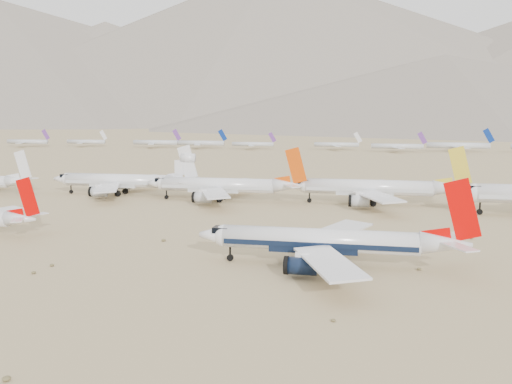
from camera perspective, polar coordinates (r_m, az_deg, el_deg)
ground at (r=109.67m, az=3.14°, el=-7.34°), size 7000.00×7000.00×0.00m
main_airliner at (r=108.57m, az=7.52°, el=-4.94°), size 49.62×48.46×17.51m
row2_gold_tail at (r=182.12m, az=11.89°, el=0.38°), size 52.84×51.68×18.81m
row2_orange_tail at (r=185.84m, az=-3.23°, el=0.63°), size 50.42×49.32×17.99m
row2_white_trijet at (r=203.41m, az=-13.00°, el=1.13°), size 50.60×49.46×17.93m
distant_storage_row at (r=429.68m, az=9.60°, el=4.68°), size 529.15×51.06×14.86m
mountain_range at (r=1760.81m, az=13.78°, el=13.13°), size 7354.00×3024.00×470.00m
desert_scrub at (r=82.17m, az=2.44°, el=-12.50°), size 265.40×121.67×0.63m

